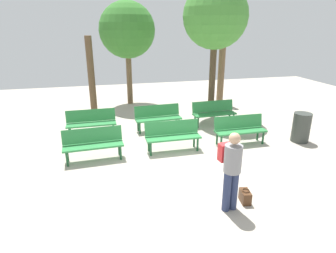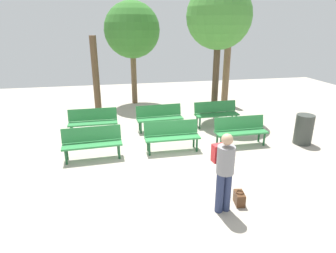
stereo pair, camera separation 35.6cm
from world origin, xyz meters
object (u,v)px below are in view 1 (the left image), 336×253
bench_r1_c2 (214,111)px  tree_2 (91,75)px  tree_3 (127,30)px  bench_r1_c1 (158,116)px  bench_r0_c0 (93,142)px  bench_r0_c1 (173,134)px  handbag (245,196)px  tree_1 (221,68)px  visitor_with_backpack (231,167)px  trash_bin (301,127)px  bench_r1_c0 (91,121)px  tree_0 (215,17)px  bench_r0_c2 (240,128)px

bench_r1_c2 → tree_2: tree_2 is taller
tree_3 → bench_r1_c2: bearing=-55.3°
bench_r1_c1 → bench_r0_c0: bearing=-141.9°
bench_r0_c1 → handbag: size_ratio=4.66×
bench_r0_c1 → tree_1: 6.13m
bench_r1_c2 → visitor_with_backpack: (-1.70, -4.94, 0.43)m
bench_r0_c1 → trash_bin: (4.12, -0.29, -0.04)m
bench_r0_c1 → bench_r1_c2: 2.81m
bench_r1_c1 → visitor_with_backpack: 4.91m
tree_2 → handbag: (3.05, -7.64, -1.43)m
bench_r0_c0 → tree_2: size_ratio=0.52×
bench_r0_c1 → bench_r1_c0: 2.93m
tree_0 → handbag: size_ratio=14.58×
bench_r1_c0 → visitor_with_backpack: visitor_with_backpack is taller
bench_r0_c0 → bench_r1_c0: size_ratio=1.01×
tree_3 → handbag: 9.30m
bench_r1_c1 → tree_1: tree_1 is taller
bench_r0_c1 → bench_r1_c0: size_ratio=1.00×
tree_2 → visitor_with_backpack: bearing=-71.4°
tree_1 → trash_bin: tree_1 is taller
bench_r1_c1 → tree_1: (3.64, 3.01, 1.13)m
bench_r0_c0 → bench_r1_c0: 1.88m
bench_r0_c2 → bench_r1_c0: bearing=158.2°
bench_r1_c0 → trash_bin: trash_bin is taller
bench_r1_c2 → tree_1: (1.52, 2.94, 1.13)m
bench_r0_c0 → bench_r1_c1: 2.91m
bench_r0_c1 → handbag: (0.80, -2.93, -0.37)m
bench_r1_c1 → visitor_with_backpack: (0.42, -4.87, 0.43)m
visitor_with_backpack → tree_3: bearing=-90.4°
trash_bin → bench_r1_c2: bearing=133.2°
bench_r1_c1 → tree_2: (-2.19, 2.89, 1.06)m
tree_0 → visitor_with_backpack: tree_0 is taller
bench_r0_c0 → handbag: bearing=-45.8°
bench_r0_c1 → bench_r1_c0: (-2.32, 1.80, 0.00)m
bench_r1_c0 → tree_1: tree_1 is taller
tree_0 → trash_bin: bearing=-61.6°
bench_r0_c2 → tree_2: tree_2 is taller
bench_r0_c1 → visitor_with_backpack: (0.37, -3.05, 0.43)m
bench_r1_c1 → bench_r1_c2: size_ratio=1.00×
handbag → bench_r0_c0: bearing=137.1°
bench_r0_c1 → tree_1: tree_1 is taller
bench_r0_c0 → bench_r1_c2: (4.33, 1.97, 0.00)m
tree_2 → bench_r1_c1: bearing=-52.8°
tree_2 → bench_r1_c0: bearing=-91.5°
visitor_with_backpack → trash_bin: visitor_with_backpack is taller
bench_r1_c0 → bench_r1_c1: size_ratio=0.99×
bench_r0_c0 → bench_r1_c0: (-0.06, 1.88, 0.00)m
bench_r1_c1 → tree_0: (2.43, 1.11, 3.28)m
bench_r1_c1 → bench_r0_c2: bearing=-42.1°
bench_r1_c2 → tree_1: bearing=60.8°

